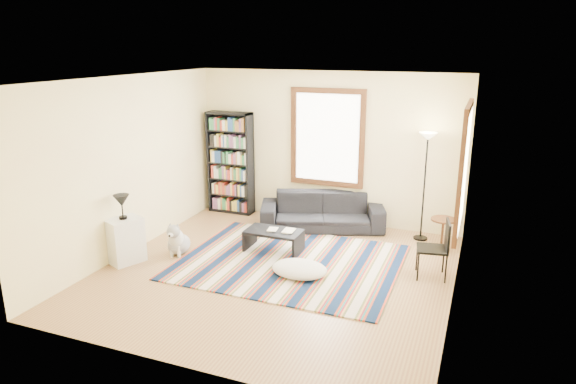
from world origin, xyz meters
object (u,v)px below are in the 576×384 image
(sofa, at_px, (322,211))
(dog, at_px, (179,238))
(floor_lamp, at_px, (424,187))
(bookshelf, at_px, (231,163))
(floor_cushion, at_px, (299,269))
(side_table, at_px, (442,234))
(white_cabinet, at_px, (125,240))
(folding_chair, at_px, (432,249))
(coffee_table, at_px, (274,241))

(sofa, height_order, dog, sofa)
(sofa, xyz_separation_m, dog, (-1.78, -1.97, -0.05))
(floor_lamp, bearing_deg, sofa, -176.75)
(bookshelf, height_order, floor_cushion, bookshelf)
(side_table, height_order, dog, side_table)
(sofa, bearing_deg, bookshelf, 152.48)
(sofa, relative_size, bookshelf, 1.10)
(floor_cushion, xyz_separation_m, floor_lamp, (1.45, 2.14, 0.83))
(white_cabinet, bearing_deg, side_table, 50.28)
(bookshelf, relative_size, folding_chair, 2.33)
(coffee_table, bearing_deg, dog, -155.54)
(side_table, distance_m, dog, 4.27)
(folding_chair, xyz_separation_m, white_cabinet, (-4.45, -1.17, -0.08))
(floor_cushion, xyz_separation_m, white_cabinet, (-2.67, -0.50, 0.25))
(sofa, height_order, side_table, sofa)
(floor_cushion, height_order, side_table, side_table)
(folding_chair, bearing_deg, floor_lamp, 92.32)
(coffee_table, bearing_deg, floor_lamp, 33.73)
(floor_lamp, xyz_separation_m, folding_chair, (0.33, -1.47, -0.50))
(folding_chair, bearing_deg, sofa, 136.34)
(folding_chair, height_order, white_cabinet, folding_chair)
(bookshelf, relative_size, white_cabinet, 2.86)
(floor_cushion, xyz_separation_m, dog, (-2.09, 0.07, 0.17))
(folding_chair, bearing_deg, white_cabinet, -175.61)
(sofa, distance_m, coffee_table, 1.40)
(floor_lamp, relative_size, side_table, 3.44)
(sofa, height_order, floor_cushion, sofa)
(side_table, xyz_separation_m, white_cabinet, (-4.50, -2.27, 0.08))
(coffee_table, height_order, side_table, side_table)
(bookshelf, relative_size, dog, 3.71)
(white_cabinet, height_order, dog, white_cabinet)
(sofa, xyz_separation_m, coffee_table, (-0.39, -1.34, -0.14))
(side_table, relative_size, dog, 1.00)
(side_table, distance_m, white_cabinet, 5.04)
(floor_cushion, relative_size, floor_lamp, 0.45)
(coffee_table, height_order, floor_lamp, floor_lamp)
(side_table, height_order, folding_chair, folding_chair)
(floor_cushion, distance_m, side_table, 2.55)
(floor_lamp, bearing_deg, coffee_table, -146.27)
(folding_chair, distance_m, white_cabinet, 4.60)
(bookshelf, xyz_separation_m, floor_cushion, (2.30, -2.31, -0.90))
(floor_lamp, height_order, folding_chair, floor_lamp)
(sofa, bearing_deg, dog, -151.94)
(coffee_table, xyz_separation_m, dog, (-1.39, -0.63, 0.09))
(white_cabinet, bearing_deg, dog, 68.24)
(sofa, bearing_deg, floor_lamp, -16.53)
(coffee_table, height_order, folding_chair, folding_chair)
(sofa, bearing_deg, folding_chair, -53.13)
(coffee_table, relative_size, white_cabinet, 1.29)
(coffee_table, distance_m, folding_chair, 2.50)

